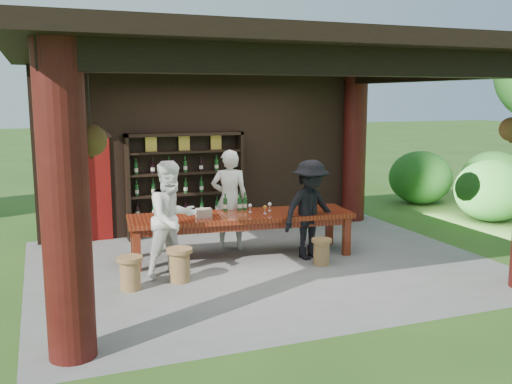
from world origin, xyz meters
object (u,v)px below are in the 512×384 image
object	(u,v)px
guest_woman	(172,219)
wine_shelf	(186,184)
stool_near_left	(180,264)
stool_near_right	(321,251)
tasting_table	(241,220)
guest_man	(310,210)
napkin_basket	(204,213)
host	(230,200)
stool_far_left	(130,272)

from	to	relation	value
guest_woman	wine_shelf	bearing A→B (deg)	51.52
wine_shelf	stool_near_left	distance (m)	3.02
stool_near_left	guest_woman	distance (m)	0.71
stool_near_left	stool_near_right	distance (m)	2.38
wine_shelf	tasting_table	xyz separation A→B (m)	(0.51, -1.85, -0.39)
wine_shelf	guest_woman	xyz separation A→B (m)	(-0.82, -2.46, -0.14)
guest_man	napkin_basket	world-z (taller)	guest_man
tasting_table	guest_woman	distance (m)	1.49
tasting_table	host	bearing A→B (deg)	91.33
stool_far_left	napkin_basket	distance (m)	1.83
tasting_table	host	size ratio (longest dim) A/B	2.16
wine_shelf	stool_far_left	bearing A→B (deg)	-117.95
stool_near_right	guest_man	world-z (taller)	guest_man
napkin_basket	stool_near_right	bearing A→B (deg)	-27.93
tasting_table	stool_far_left	size ratio (longest dim) A/B	8.01
stool_far_left	guest_woman	bearing A→B (deg)	32.08
host	guest_man	size ratio (longest dim) A/B	1.07
stool_near_left	stool_far_left	size ratio (longest dim) A/B	1.05
guest_man	wine_shelf	bearing A→B (deg)	109.85
wine_shelf	host	distance (m)	1.37
guest_man	napkin_basket	xyz separation A→B (m)	(-1.73, 0.50, -0.02)
wine_shelf	guest_woman	bearing A→B (deg)	-108.45
host	napkin_basket	world-z (taller)	host
host	stool_near_left	bearing A→B (deg)	70.03
guest_woman	host	bearing A→B (deg)	22.12
stool_near_left	host	xyz separation A→B (m)	(1.30, 1.54, 0.63)
host	stool_near_right	bearing A→B (deg)	145.56
host	tasting_table	bearing A→B (deg)	111.47
stool_near_left	stool_far_left	bearing A→B (deg)	-171.94
guest_man	host	bearing A→B (deg)	120.65
stool_near_left	wine_shelf	bearing A→B (deg)	74.07
tasting_table	guest_man	world-z (taller)	guest_man
stool_far_left	guest_man	distance (m)	3.22
wine_shelf	guest_woman	size ratio (longest dim) A/B	1.30
stool_near_right	napkin_basket	world-z (taller)	napkin_basket
wine_shelf	stool_near_left	bearing A→B (deg)	-105.93
stool_near_right	guest_man	bearing A→B (deg)	90.90
wine_shelf	tasting_table	world-z (taller)	wine_shelf
stool_far_left	host	bearing A→B (deg)	38.87
stool_far_left	guest_man	xyz separation A→B (m)	(3.12, 0.55, 0.59)
tasting_table	host	distance (m)	0.64
stool_far_left	guest_woman	world-z (taller)	guest_woman
tasting_table	stool_far_left	world-z (taller)	tasting_table
stool_near_left	host	size ratio (longest dim) A/B	0.28
wine_shelf	host	world-z (taller)	wine_shelf
stool_far_left	host	world-z (taller)	host
stool_far_left	napkin_basket	bearing A→B (deg)	37.00
stool_near_left	guest_man	bearing A→B (deg)	10.56
stool_far_left	tasting_table	bearing A→B (deg)	27.38
stool_near_right	stool_far_left	size ratio (longest dim) A/B	0.90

